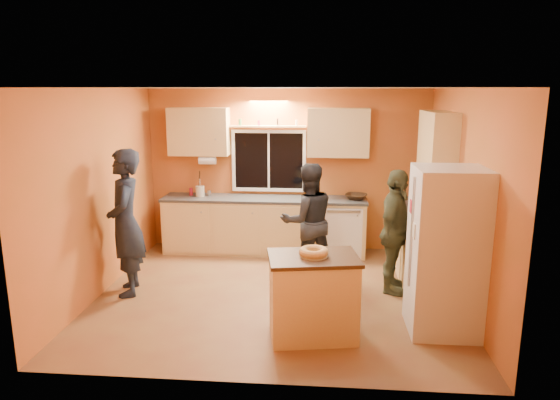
# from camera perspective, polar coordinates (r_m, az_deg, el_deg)

# --- Properties ---
(ground) EXTENTS (4.50, 4.50, 0.00)m
(ground) POSITION_cam_1_polar(r_m,az_deg,el_deg) (6.55, -0.44, -10.71)
(ground) COLOR brown
(ground) RESTS_ON ground
(room_shell) EXTENTS (4.54, 4.04, 2.61)m
(room_shell) POSITION_cam_1_polar(r_m,az_deg,el_deg) (6.49, 0.93, 3.98)
(room_shell) COLOR #CA6333
(room_shell) RESTS_ON ground
(back_counter) EXTENTS (4.23, 0.62, 0.90)m
(back_counter) POSITION_cam_1_polar(r_m,az_deg,el_deg) (8.00, 0.77, -2.92)
(back_counter) COLOR tan
(back_counter) RESTS_ON ground
(right_counter) EXTENTS (0.62, 1.84, 0.90)m
(right_counter) POSITION_cam_1_polar(r_m,az_deg,el_deg) (6.97, 16.21, -5.79)
(right_counter) COLOR tan
(right_counter) RESTS_ON ground
(refrigerator) EXTENTS (0.72, 0.70, 1.80)m
(refrigerator) POSITION_cam_1_polar(r_m,az_deg,el_deg) (5.61, 18.43, -5.59)
(refrigerator) COLOR silver
(refrigerator) RESTS_ON ground
(island) EXTENTS (1.02, 0.78, 0.90)m
(island) POSITION_cam_1_polar(r_m,az_deg,el_deg) (5.36, 3.79, -10.88)
(island) COLOR tan
(island) RESTS_ON ground
(bundt_pastry) EXTENTS (0.31, 0.31, 0.09)m
(bundt_pastry) POSITION_cam_1_polar(r_m,az_deg,el_deg) (5.19, 3.87, -5.95)
(bundt_pastry) COLOR tan
(bundt_pastry) RESTS_ON island
(person_left) EXTENTS (0.63, 0.79, 1.87)m
(person_left) POSITION_cam_1_polar(r_m,az_deg,el_deg) (6.60, -17.22, -2.51)
(person_left) COLOR black
(person_left) RESTS_ON ground
(person_center) EXTENTS (0.94, 0.83, 1.61)m
(person_center) POSITION_cam_1_polar(r_m,az_deg,el_deg) (6.90, 3.21, -2.41)
(person_center) COLOR black
(person_center) RESTS_ON ground
(person_right) EXTENTS (0.70, 1.02, 1.61)m
(person_right) POSITION_cam_1_polar(r_m,az_deg,el_deg) (6.54, 12.98, -3.57)
(person_right) COLOR #363924
(person_right) RESTS_ON ground
(mixing_bowl) EXTENTS (0.42, 0.42, 0.08)m
(mixing_bowl) POSITION_cam_1_polar(r_m,az_deg,el_deg) (7.89, 8.69, 0.39)
(mixing_bowl) COLOR black
(mixing_bowl) RESTS_ON back_counter
(utensil_crock) EXTENTS (0.14, 0.14, 0.17)m
(utensil_crock) POSITION_cam_1_polar(r_m,az_deg,el_deg) (8.09, -9.12, 1.00)
(utensil_crock) COLOR beige
(utensil_crock) RESTS_ON back_counter
(potted_plant) EXTENTS (0.31, 0.27, 0.33)m
(potted_plant) POSITION_cam_1_polar(r_m,az_deg,el_deg) (6.50, 16.69, -1.51)
(potted_plant) COLOR gray
(potted_plant) RESTS_ON right_counter
(red_box) EXTENTS (0.19, 0.16, 0.07)m
(red_box) POSITION_cam_1_polar(r_m,az_deg,el_deg) (7.41, 15.87, -0.79)
(red_box) COLOR #A91A2D
(red_box) RESTS_ON right_counter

